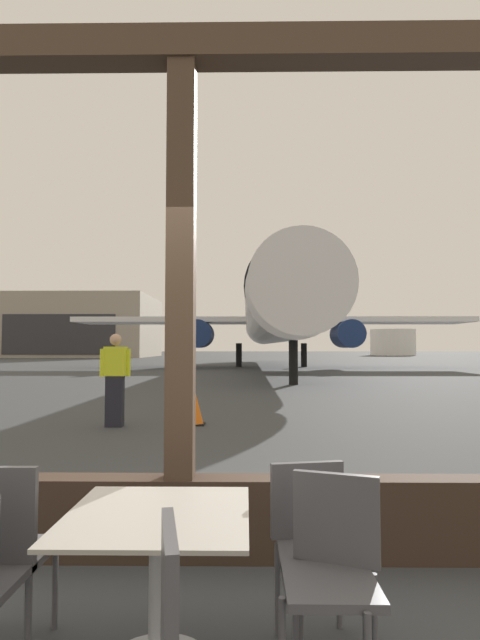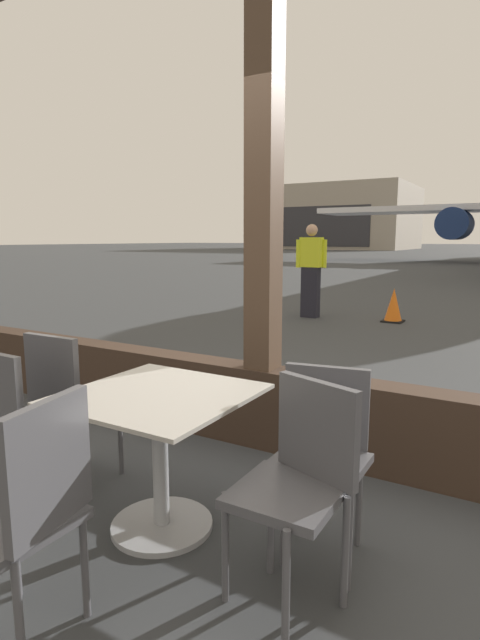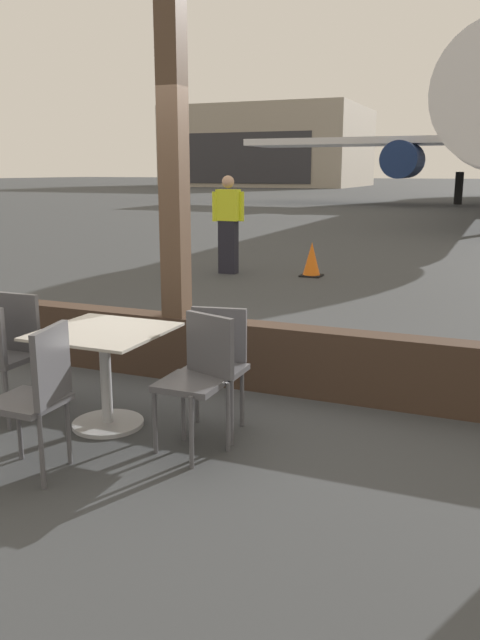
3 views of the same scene
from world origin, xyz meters
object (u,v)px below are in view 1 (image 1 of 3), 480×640
Objects in this scene: fuel_storage_tank at (393,342)px; cafe_chair_window_left at (314,535)px; cafe_chair_window_right at (2,541)px; airplane at (273,316)px; dining_table at (157,573)px; distant_hangar at (80,327)px; cafe_chair_aisle_right at (333,560)px; traffic_cone at (196,410)px; ground_crew_worker at (115,378)px.

cafe_chair_window_left is at bearing -106.84° from fuel_storage_tank.
airplane is at bearing 84.49° from cafe_chair_window_right.
dining_table is 74.54m from distant_hangar.
dining_table is at bearing 173.30° from cafe_chair_aisle_right.
airplane is (1.47, 31.77, 3.10)m from cafe_chair_aisle_right.
cafe_chair_aisle_right is (0.04, -0.34, 0.02)m from cafe_chair_window_left.
fuel_storage_tank reaches higher than traffic_cone.
airplane is (1.51, 31.43, 3.12)m from cafe_chair_window_left.
cafe_chair_window_right is 31.89m from airplane.
cafe_chair_window_left is 0.02× the size of airplane.
cafe_chair_window_left is 0.34m from cafe_chair_aisle_right.
airplane reaches higher than ground_crew_worker.
dining_table is 0.79m from cafe_chair_window_right.
airplane is (3.05, 31.59, 3.10)m from cafe_chair_window_right.
ground_crew_worker is at bearing 112.93° from cafe_chair_window_left.
fuel_storage_tank is (25.06, 82.79, 1.71)m from cafe_chair_window_left.
traffic_cone is 80.37m from fuel_storage_tank.
ground_crew_worker is 1.64m from traffic_cone.
distant_hangar is at bearing -165.80° from fuel_storage_tank.
cafe_chair_aisle_right is at bearing -70.39° from distant_hangar.
ground_crew_worker is (-4.33, -24.77, -2.75)m from airplane.
traffic_cone is at bearing -69.41° from distant_hangar.
cafe_chair_window_right is 6.95m from ground_crew_worker.
airplane is 4.83× the size of fuel_storage_tank.
dining_table is at bearing -70.94° from distant_hangar.
dining_table is 0.97× the size of cafe_chair_window_left.
dining_table is 0.11× the size of fuel_storage_tank.
cafe_chair_aisle_right is 0.12× the size of fuel_storage_tank.
distant_hangar is (-22.25, 63.45, 3.54)m from ground_crew_worker.
fuel_storage_tank is at bearing 73.25° from cafe_chair_aisle_right.
airplane reaches higher than cafe_chair_window_right.
dining_table is 1.41× the size of traffic_cone.
distant_hangar is at bearing 109.67° from cafe_chair_window_left.
ground_crew_worker is (-2.05, 6.91, 0.46)m from dining_table.
cafe_chair_window_left is (0.76, 0.25, 0.09)m from dining_table.
cafe_chair_aisle_right is 1.50× the size of traffic_cone.
airplane reaches higher than traffic_cone.
ground_crew_worker is (-2.86, 7.00, 0.35)m from cafe_chair_aisle_right.
airplane is at bearing 85.89° from dining_table.
cafe_chair_window_left is 1.45× the size of traffic_cone.
fuel_storage_tank is at bearing 72.22° from cafe_chair_window_right.
traffic_cone is at bearing 100.84° from cafe_chair_window_left.
cafe_chair_aisle_right is at bearing -79.35° from traffic_cone.
traffic_cone is (-2.83, -24.53, -3.37)m from airplane.
distant_hangar is (-24.30, 70.35, 4.00)m from dining_table.
fuel_storage_tank is at bearing 73.16° from cafe_chair_window_left.
dining_table is at bearing -107.28° from fuel_storage_tank.
airplane reaches higher than cafe_chair_window_left.
ground_crew_worker is at bearing -110.11° from fuel_storage_tank.
traffic_cone is (-1.32, 6.90, -0.25)m from cafe_chair_window_left.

